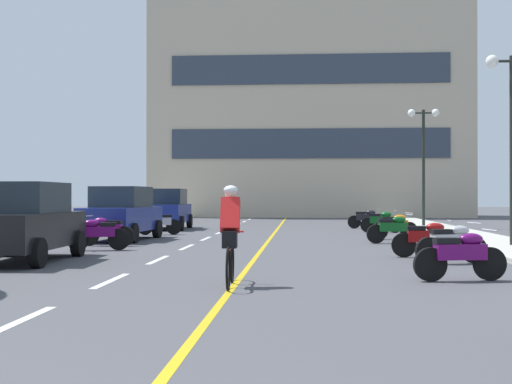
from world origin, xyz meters
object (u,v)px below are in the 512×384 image
(motorcycle_6, at_px, (98,233))
(motorcycle_12, at_px, (367,218))
(motorcycle_4, at_px, (452,243))
(motorcycle_10, at_px, (159,223))
(motorcycle_5, at_px, (427,238))
(motorcycle_7, at_px, (106,230))
(parked_car_mid, at_px, (122,213))
(motorcycle_8, at_px, (393,228))
(street_lamp_mid, at_px, (512,107))
(motorcycle_3, at_px, (461,254))
(street_lamp_far, at_px, (424,141))
(motorcycle_11, at_px, (382,221))
(cyclist_rider, at_px, (230,233))
(parked_car_far, at_px, (167,209))
(parked_car_near, at_px, (23,222))
(motorcycle_9, at_px, (395,226))

(motorcycle_6, relative_size, motorcycle_12, 1.00)
(motorcycle_4, xyz_separation_m, motorcycle_10, (-8.85, 10.78, 0.00))
(motorcycle_5, distance_m, motorcycle_7, 9.50)
(parked_car_mid, relative_size, motorcycle_8, 2.55)
(street_lamp_mid, height_order, parked_car_mid, street_lamp_mid)
(motorcycle_3, xyz_separation_m, motorcycle_7, (-8.68, 7.93, 0.00))
(street_lamp_far, relative_size, motorcycle_11, 3.23)
(motorcycle_10, bearing_deg, motorcycle_11, 13.83)
(motorcycle_6, xyz_separation_m, motorcycle_8, (8.50, 3.40, 0.00))
(motorcycle_5, bearing_deg, street_lamp_far, 80.58)
(motorcycle_8, relative_size, motorcycle_12, 1.00)
(cyclist_rider, bearing_deg, motorcycle_4, 41.99)
(motorcycle_12, bearing_deg, parked_car_mid, -136.10)
(motorcycle_3, height_order, motorcycle_5, same)
(parked_car_mid, height_order, motorcycle_12, parked_car_mid)
(motorcycle_10, xyz_separation_m, motorcycle_11, (8.75, 2.15, 0.00))
(parked_car_mid, height_order, cyclist_rider, parked_car_mid)
(parked_car_mid, bearing_deg, parked_car_far, 89.86)
(motorcycle_7, relative_size, cyclist_rider, 0.96)
(street_lamp_mid, xyz_separation_m, motorcycle_10, (-11.45, 6.39, -3.56))
(motorcycle_4, xyz_separation_m, motorcycle_12, (-0.40, 16.25, 0.00))
(motorcycle_6, xyz_separation_m, motorcycle_11, (8.85, 9.81, 0.00))
(parked_car_near, bearing_deg, motorcycle_11, 53.74)
(parked_car_far, bearing_deg, motorcycle_8, -43.90)
(parked_car_near, height_order, motorcycle_3, parked_car_near)
(cyclist_rider, bearing_deg, parked_car_far, 104.33)
(parked_car_far, relative_size, motorcycle_10, 2.53)
(parked_car_mid, bearing_deg, motorcycle_7, -84.55)
(parked_car_near, relative_size, motorcycle_10, 2.53)
(motorcycle_10, bearing_deg, motorcycle_4, -50.62)
(parked_car_mid, bearing_deg, street_lamp_far, 39.01)
(parked_car_near, distance_m, motorcycle_7, 5.00)
(motorcycle_10, relative_size, motorcycle_11, 1.00)
(parked_car_near, height_order, motorcycle_4, parked_car_near)
(motorcycle_3, distance_m, motorcycle_11, 16.08)
(parked_car_far, relative_size, motorcycle_5, 2.50)
(motorcycle_7, bearing_deg, parked_car_near, -95.89)
(motorcycle_7, bearing_deg, street_lamp_mid, -1.94)
(street_lamp_far, relative_size, motorcycle_3, 3.21)
(motorcycle_7, bearing_deg, motorcycle_4, -27.51)
(street_lamp_mid, distance_m, motorcycle_12, 12.75)
(parked_car_far, height_order, motorcycle_11, parked_car_far)
(street_lamp_mid, height_order, motorcycle_6, street_lamp_mid)
(street_lamp_far, distance_m, motorcycle_6, 18.27)
(street_lamp_mid, height_order, motorcycle_8, street_lamp_mid)
(parked_car_near, xyz_separation_m, parked_car_mid, (0.25, 7.70, 0.00))
(motorcycle_4, bearing_deg, motorcycle_3, -99.24)
(parked_car_mid, relative_size, cyclist_rider, 2.43)
(street_lamp_far, relative_size, motorcycle_5, 3.19)
(street_lamp_far, bearing_deg, motorcycle_9, -106.06)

